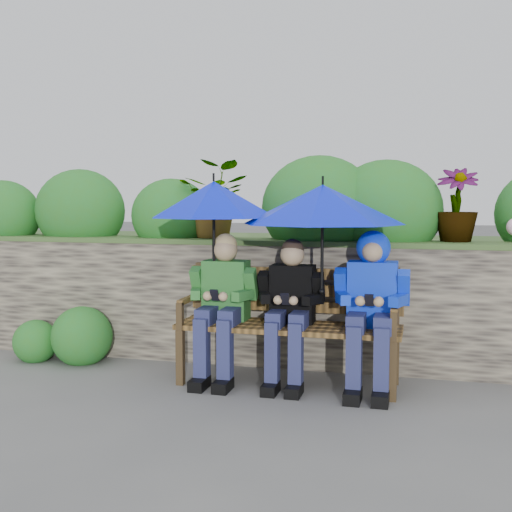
% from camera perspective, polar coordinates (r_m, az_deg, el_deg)
% --- Properties ---
extents(ground, '(60.00, 60.00, 0.00)m').
position_cam_1_polar(ground, '(4.74, -0.31, -11.62)').
color(ground, '#575757').
rests_on(ground, ground).
extents(garden_backdrop, '(8.00, 2.85, 1.76)m').
position_cam_1_polar(garden_backdrop, '(6.16, 3.51, -2.10)').
color(garden_backdrop, '#322D2A').
rests_on(garden_backdrop, ground).
extents(park_bench, '(1.64, 0.48, 0.86)m').
position_cam_1_polar(park_bench, '(4.78, 3.06, -5.42)').
color(park_bench, '#3A2B18').
rests_on(park_bench, ground).
extents(boy_left, '(0.50, 0.58, 1.10)m').
position_cam_1_polar(boy_left, '(4.81, -3.02, -3.88)').
color(boy_left, '#246923').
rests_on(boy_left, ground).
extents(boy_middle, '(0.48, 0.55, 1.07)m').
position_cam_1_polar(boy_middle, '(4.69, 3.05, -4.28)').
color(boy_middle, black).
rests_on(boy_middle, ground).
extents(boy_right, '(0.52, 0.63, 1.14)m').
position_cam_1_polar(boy_right, '(4.61, 10.23, -3.64)').
color(boy_right, '#1C2BC0').
rests_on(boy_right, ground).
extents(umbrella_left, '(0.98, 0.98, 0.89)m').
position_cam_1_polar(umbrella_left, '(4.80, -3.78, 5.04)').
color(umbrella_left, '#0014E1').
rests_on(umbrella_left, ground).
extents(umbrella_right, '(1.15, 1.15, 0.84)m').
position_cam_1_polar(umbrella_right, '(4.56, 5.94, 4.58)').
color(umbrella_right, '#0014E1').
rests_on(umbrella_right, ground).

